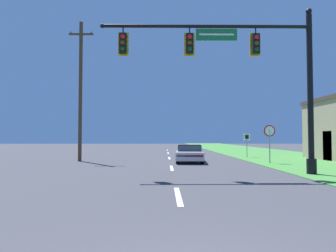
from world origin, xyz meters
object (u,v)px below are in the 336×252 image
signal_mast (252,70)px  car_ahead (190,153)px  route_sign_post (247,140)px  utility_pole_near (80,89)px  stop_sign (270,135)px

signal_mast → car_ahead: bearing=107.9°
route_sign_post → utility_pole_near: utility_pole_near is taller
signal_mast → car_ahead: signal_mast is taller
signal_mast → route_sign_post: (3.02, 11.88, -3.36)m
route_sign_post → car_ahead: bearing=-138.6°
utility_pole_near → signal_mast: bearing=-38.3°
stop_sign → route_sign_post: stop_sign is taller
car_ahead → stop_sign: (5.18, -1.29, 1.26)m
signal_mast → utility_pole_near: (-10.24, 8.09, 0.40)m
car_ahead → route_sign_post: (5.34, 4.71, 0.92)m
stop_sign → utility_pole_near: size_ratio=0.24×
route_sign_post → utility_pole_near: (-13.26, -3.79, 3.76)m
stop_sign → utility_pole_near: (-13.11, 2.21, 3.42)m
stop_sign → route_sign_post: (0.16, 6.00, -0.34)m
car_ahead → signal_mast: bearing=-72.1°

